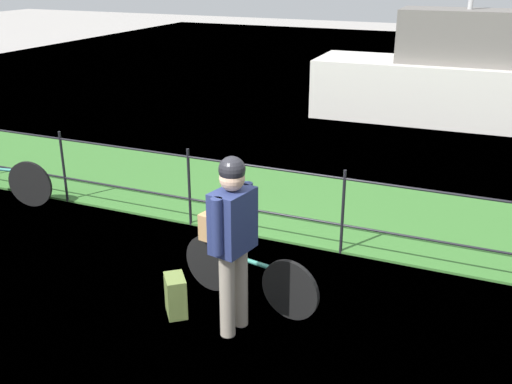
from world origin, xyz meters
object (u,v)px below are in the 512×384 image
(wooden_crate, at_px, (219,227))
(terrier_dog, at_px, (220,207))
(bicycle_main, at_px, (247,273))
(backpack_on_paving, at_px, (176,296))
(moored_boat_near, at_px, (461,81))
(cyclist_person, at_px, (233,231))

(wooden_crate, height_order, terrier_dog, terrier_dog)
(bicycle_main, height_order, backpack_on_paving, bicycle_main)
(moored_boat_near, bearing_deg, backpack_on_paving, -100.79)
(cyclist_person, bearing_deg, bicycle_main, 100.01)
(bicycle_main, distance_m, moored_boat_near, 8.41)
(wooden_crate, height_order, moored_boat_near, moored_boat_near)
(wooden_crate, bearing_deg, cyclist_person, -52.26)
(bicycle_main, relative_size, moored_boat_near, 0.25)
(wooden_crate, bearing_deg, moored_boat_near, 79.94)
(bicycle_main, height_order, moored_boat_near, moored_boat_near)
(terrier_dog, bearing_deg, cyclist_person, -53.70)
(bicycle_main, bearing_deg, backpack_on_paving, -139.38)
(cyclist_person, xyz_separation_m, moored_boat_near, (1.05, 8.79, -0.14))
(backpack_on_paving, height_order, moored_boat_near, moored_boat_near)
(cyclist_person, relative_size, moored_boat_near, 0.28)
(cyclist_person, bearing_deg, terrier_dog, 126.30)
(terrier_dog, relative_size, cyclist_person, 0.19)
(terrier_dog, height_order, moored_boat_near, moored_boat_near)
(terrier_dog, distance_m, moored_boat_near, 8.38)
(wooden_crate, bearing_deg, bicycle_main, -10.64)
(bicycle_main, relative_size, terrier_dog, 4.76)
(wooden_crate, distance_m, backpack_on_paving, 0.78)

